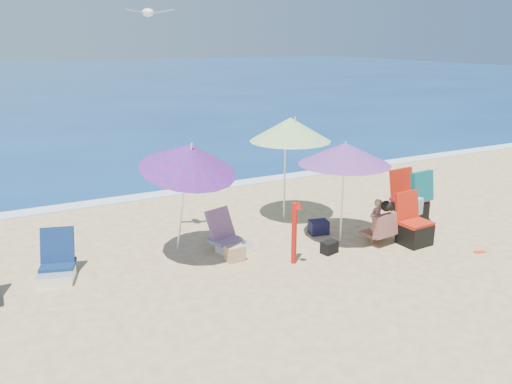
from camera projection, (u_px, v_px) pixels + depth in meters
name	position (u px, v px, depth m)	size (l,w,h in m)	color
ground	(300.00, 268.00, 8.58)	(120.00, 120.00, 0.00)	#D8BC84
sea	(34.00, 80.00, 46.81)	(120.00, 80.00, 0.12)	navy
foam	(191.00, 190.00, 12.91)	(120.00, 0.50, 0.04)	white
umbrella_turquoise	(345.00, 154.00, 9.23)	(1.89, 1.89, 1.91)	white
umbrella_striped	(290.00, 129.00, 10.32)	(2.02, 2.02, 2.19)	white
umbrella_blue	(189.00, 157.00, 8.40)	(1.93, 1.98, 2.20)	white
furled_umbrella	(295.00, 228.00, 8.57)	(0.20, 0.35, 1.18)	#BA150D
chair_navy	(57.00, 266.00, 8.19)	(0.72, 0.88, 0.74)	#0D274D
chair_rainbow	(229.00, 240.00, 9.27)	(0.72, 0.86, 0.72)	#F06854
camp_chair_left	(414.00, 229.00, 9.54)	(0.58, 0.59, 0.95)	#B4220C
camp_chair_right	(411.00, 203.00, 10.63)	(0.71, 0.92, 1.13)	red
person_center	(380.00, 222.00, 9.53)	(0.60, 0.59, 0.85)	tan
bag_tan	(235.00, 253.00, 8.85)	(0.33, 0.25, 0.27)	tan
bag_navy_b	(319.00, 227.00, 10.07)	(0.41, 0.34, 0.27)	#191938
bag_black_b	(329.00, 247.00, 9.16)	(0.32, 0.26, 0.22)	black
orange_item	(480.00, 252.00, 9.21)	(0.22, 0.14, 0.03)	#FD421A
seagull	(148.00, 12.00, 8.30)	(0.76, 0.40, 0.13)	white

